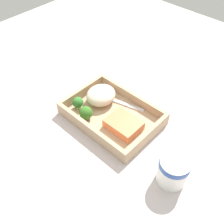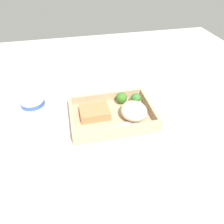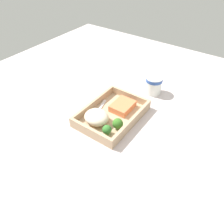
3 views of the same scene
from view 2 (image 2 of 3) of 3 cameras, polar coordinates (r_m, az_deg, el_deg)
ground_plane at (r=75.09cm, az=0.00°, el=-2.19°), size 160.00×160.00×2.00cm
takeout_tray at (r=74.05cm, az=0.00°, el=-1.26°), size 27.70×19.76×1.20cm
tray_rim at (r=72.68cm, az=0.00°, el=0.03°), size 27.70×19.76×3.10cm
salmon_fillet at (r=73.04cm, az=-4.58°, el=-0.09°), size 9.74×7.65×2.70cm
mashed_potatoes at (r=71.84cm, az=5.74°, el=0.26°), size 8.65×9.58×5.06cm
broccoli_floret_1 at (r=77.88cm, az=2.55°, el=3.66°), size 3.98×3.98×4.32cm
broccoli_floret_2 at (r=78.08cm, az=6.29°, el=3.59°), size 3.43×3.43×4.12cm
fork at (r=69.99cm, az=2.92°, el=-3.29°), size 15.66×5.83×0.44cm
paper_cup at (r=75.77cm, az=-19.65°, el=0.92°), size 7.54×7.54×8.07cm
receipt_slip at (r=56.33cm, az=-5.43°, el=-20.40°), size 13.94×16.69×0.24cm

